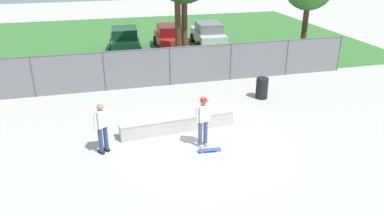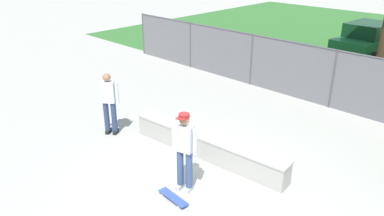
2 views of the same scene
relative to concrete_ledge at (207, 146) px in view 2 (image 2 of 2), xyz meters
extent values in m
plane|color=#ADAAA3|center=(0.79, -1.07, -0.31)|extent=(80.00, 80.00, 0.00)
cube|color=#A8A59E|center=(0.00, 0.00, -0.03)|extent=(4.47, 0.82, 0.56)
cube|color=beige|center=(0.00, 0.00, 0.28)|extent=(4.52, 0.87, 0.06)
cube|color=beige|center=(0.71, -1.37, -0.26)|extent=(0.18, 0.28, 0.10)
cube|color=beige|center=(0.50, -1.43, -0.26)|extent=(0.18, 0.28, 0.10)
cylinder|color=#384C7A|center=(0.70, -1.34, 0.23)|extent=(0.15, 0.15, 0.88)
cylinder|color=#384C7A|center=(0.49, -1.40, 0.23)|extent=(0.15, 0.15, 0.88)
cube|color=silver|center=(0.60, -1.37, 0.97)|extent=(0.43, 0.32, 0.60)
cylinder|color=silver|center=(0.84, -1.30, 0.95)|extent=(0.10, 0.10, 0.58)
cylinder|color=silver|center=(0.36, -1.44, 0.95)|extent=(0.10, 0.10, 0.58)
sphere|color=#9E7051|center=(0.60, -1.37, 1.40)|extent=(0.22, 0.22, 0.22)
cylinder|color=maroon|center=(0.60, -1.37, 1.50)|extent=(0.23, 0.23, 0.06)
cube|color=maroon|center=(0.63, -1.50, 1.47)|extent=(0.23, 0.17, 0.02)
cube|color=#334CB2|center=(0.71, -1.83, -0.24)|extent=(0.81, 0.26, 0.02)
cube|color=#B2B2B7|center=(0.43, -1.81, -0.25)|extent=(0.07, 0.14, 0.02)
cube|color=#B2B2B7|center=(0.98, -1.85, -0.25)|extent=(0.07, 0.14, 0.02)
cylinder|color=silver|center=(0.44, -1.72, -0.29)|extent=(0.06, 0.03, 0.05)
cylinder|color=silver|center=(0.43, -1.89, -0.29)|extent=(0.06, 0.03, 0.05)
cylinder|color=silver|center=(0.98, -1.76, -0.29)|extent=(0.06, 0.03, 0.05)
cylinder|color=silver|center=(0.97, -1.93, -0.29)|extent=(0.06, 0.03, 0.05)
cylinder|color=#4C4C51|center=(-8.96, 5.23, 0.67)|extent=(0.07, 0.07, 1.98)
cylinder|color=#4C4C51|center=(-5.71, 5.23, 0.67)|extent=(0.07, 0.07, 1.98)
cylinder|color=#4C4C51|center=(-2.46, 5.23, 0.67)|extent=(0.07, 0.07, 1.98)
cylinder|color=#4C4C51|center=(0.79, 5.23, 0.67)|extent=(0.07, 0.07, 1.98)
cylinder|color=#4C4C51|center=(0.79, 5.23, 1.63)|extent=(19.49, 0.05, 0.05)
cube|color=slate|center=(0.79, 5.23, 0.67)|extent=(19.49, 0.01, 1.98)
cube|color=#1E6638|center=(-0.80, 12.40, 0.36)|extent=(2.09, 4.31, 0.70)
cube|color=#10381E|center=(-0.81, 12.25, 1.03)|extent=(1.74, 2.21, 0.64)
cylinder|color=black|center=(-1.61, 13.76, 0.01)|extent=(0.26, 0.65, 0.64)
cylinder|color=black|center=(-1.79, 11.16, 0.01)|extent=(0.26, 0.65, 0.64)
cylinder|color=black|center=(0.01, 11.04, 0.01)|extent=(0.26, 0.65, 0.64)
cube|color=black|center=(-2.93, -0.99, -0.26)|extent=(0.24, 0.27, 0.10)
cube|color=black|center=(-2.75, -0.86, -0.26)|extent=(0.24, 0.27, 0.10)
cylinder|color=navy|center=(-2.91, -1.01, 0.23)|extent=(0.15, 0.15, 0.88)
cylinder|color=navy|center=(-2.74, -0.88, 0.23)|extent=(0.15, 0.15, 0.88)
cube|color=silver|center=(-2.83, -0.95, 0.97)|extent=(0.44, 0.40, 0.60)
cylinder|color=silver|center=(-3.03, -1.10, 0.95)|extent=(0.10, 0.10, 0.58)
cylinder|color=silver|center=(-2.62, -0.80, 0.95)|extent=(0.10, 0.10, 0.58)
sphere|color=#9E7051|center=(-2.83, -0.95, 1.40)|extent=(0.22, 0.22, 0.22)
camera|label=1|loc=(-2.80, -12.79, 6.28)|focal=35.44mm
camera|label=2|loc=(5.57, -6.25, 4.68)|focal=35.17mm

